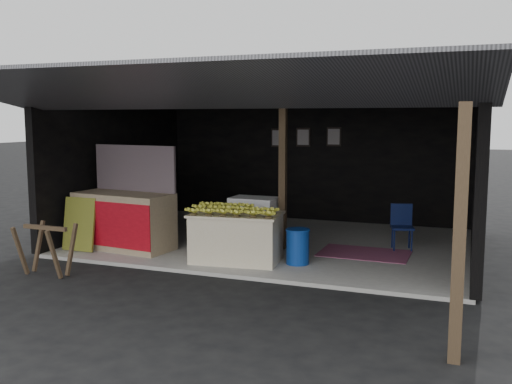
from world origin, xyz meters
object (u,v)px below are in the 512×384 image
at_px(banana_table, 236,237).
at_px(neighbor_stall, 124,218).
at_px(sawhorse, 46,244).
at_px(plastic_chair, 402,223).
at_px(water_barrel, 298,247).
at_px(white_crate, 254,222).

bearing_deg(banana_table, neighbor_stall, 169.20).
bearing_deg(sawhorse, plastic_chair, 37.01).
distance_m(neighbor_stall, water_barrel, 3.20).
xyz_separation_m(white_crate, sawhorse, (-2.31, -2.66, -0.03)).
xyz_separation_m(banana_table, neighbor_stall, (-2.22, 0.16, 0.15)).
distance_m(banana_table, water_barrel, 1.00).
bearing_deg(white_crate, banana_table, -83.47).
distance_m(neighbor_stall, plastic_chair, 4.90).
distance_m(banana_table, neighbor_stall, 2.23).
bearing_deg(plastic_chair, white_crate, -176.11).
relative_size(water_barrel, plastic_chair, 0.67).
bearing_deg(neighbor_stall, banana_table, 2.40).
relative_size(banana_table, plastic_chair, 1.91).
relative_size(sawhorse, plastic_chair, 0.98).
relative_size(white_crate, sawhorse, 1.15).
xyz_separation_m(banana_table, water_barrel, (0.97, 0.19, -0.13)).
bearing_deg(banana_table, water_barrel, 4.76).
height_order(neighbor_stall, plastic_chair, neighbor_stall).
height_order(sawhorse, water_barrel, sawhorse).
bearing_deg(banana_table, sawhorse, -152.91).
xyz_separation_m(neighbor_stall, sawhorse, (-0.19, -1.77, -0.12)).
bearing_deg(sawhorse, white_crate, 50.11).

